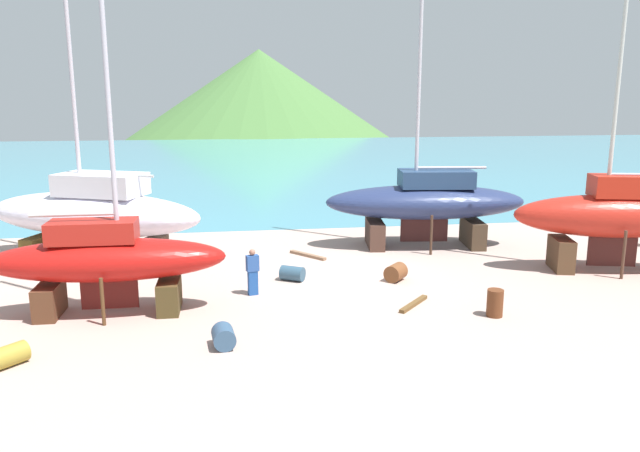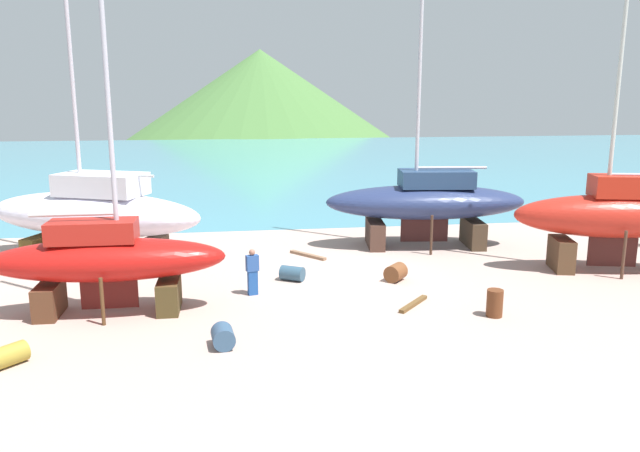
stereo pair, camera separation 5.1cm
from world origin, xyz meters
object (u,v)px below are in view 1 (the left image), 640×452
(barrel_rust_mid, at_px, (396,272))
(barrel_tar_black, at_px, (10,355))
(sailboat_large_starboard, at_px, (426,201))
(worker, at_px, (253,271))
(sailboat_far_slipway, at_px, (94,212))
(barrel_rust_far, at_px, (495,303))
(barrel_ochre, at_px, (224,337))
(sailboat_mid_port, at_px, (106,259))
(sailboat_small_center, at_px, (616,216))
(barrel_tipped_left, at_px, (292,273))

(barrel_rust_mid, bearing_deg, barrel_tar_black, -154.00)
(sailboat_large_starboard, height_order, worker, sailboat_large_starboard)
(worker, distance_m, barrel_rust_mid, 5.62)
(worker, relative_size, barrel_tar_black, 1.93)
(barrel_rust_mid, bearing_deg, sailboat_far_slipway, 156.47)
(barrel_rust_mid, bearing_deg, barrel_rust_far, -63.07)
(sailboat_far_slipway, distance_m, sailboat_large_starboard, 14.95)
(sailboat_large_starboard, distance_m, barrel_rust_far, 9.67)
(barrel_ochre, bearing_deg, sailboat_far_slipway, 117.29)
(sailboat_mid_port, relative_size, sailboat_small_center, 1.02)
(barrel_rust_far, bearing_deg, barrel_tipped_left, 141.44)
(sailboat_small_center, xyz_separation_m, barrel_rust_mid, (-9.09, -0.09, -1.95))
(barrel_ochre, distance_m, barrel_tar_black, 5.64)
(sailboat_far_slipway, distance_m, barrel_tar_black, 11.35)
(sailboat_mid_port, xyz_separation_m, barrel_ochre, (3.73, -3.41, -1.52))
(sailboat_mid_port, relative_size, barrel_ochre, 17.38)
(sailboat_small_center, height_order, barrel_tipped_left, sailboat_small_center)
(barrel_ochre, bearing_deg, barrel_rust_mid, 40.20)
(barrel_tipped_left, bearing_deg, sailboat_large_starboard, 34.38)
(sailboat_small_center, relative_size, barrel_rust_far, 15.19)
(sailboat_mid_port, bearing_deg, barrel_tar_black, -115.84)
(barrel_rust_mid, relative_size, barrel_ochre, 1.01)
(sailboat_large_starboard, relative_size, barrel_ochre, 20.88)
(barrel_tipped_left, relative_size, barrel_tar_black, 1.02)
(sailboat_far_slipway, bearing_deg, barrel_rust_mid, 179.03)
(sailboat_far_slipway, relative_size, barrel_rust_far, 16.13)
(sailboat_mid_port, xyz_separation_m, sailboat_large_starboard, (13.10, 7.37, 0.30))
(sailboat_small_center, bearing_deg, worker, 16.76)
(sailboat_large_starboard, xyz_separation_m, barrel_tipped_left, (-6.77, -4.63, -1.86))
(sailboat_far_slipway, bearing_deg, sailboat_small_center, -171.18)
(sailboat_mid_port, height_order, sailboat_far_slipway, sailboat_far_slipway)
(sailboat_mid_port, height_order, barrel_ochre, sailboat_mid_port)
(sailboat_small_center, xyz_separation_m, barrel_rust_far, (-6.93, -4.34, -1.84))
(sailboat_large_starboard, bearing_deg, barrel_tar_black, 43.18)
(sailboat_mid_port, distance_m, sailboat_large_starboard, 15.04)
(barrel_ochre, bearing_deg, sailboat_mid_port, 137.60)
(worker, distance_m, barrel_tar_black, 8.36)
(barrel_rust_mid, bearing_deg, worker, -170.63)
(sailboat_mid_port, bearing_deg, sailboat_small_center, 7.08)
(sailboat_small_center, relative_size, worker, 8.06)
(sailboat_mid_port, bearing_deg, barrel_rust_far, -9.16)
(barrel_tipped_left, bearing_deg, sailboat_mid_port, -156.63)
(barrel_ochre, height_order, barrel_tar_black, barrel_ochre)
(sailboat_mid_port, bearing_deg, barrel_ochre, -41.84)
(sailboat_far_slipway, xyz_separation_m, barrel_tar_black, (-0.05, -11.22, -1.75))
(sailboat_mid_port, bearing_deg, barrel_rust_mid, 12.23)
(sailboat_mid_port, distance_m, barrel_tar_black, 4.53)
(sailboat_large_starboard, distance_m, sailboat_small_center, 8.12)
(sailboat_small_center, bearing_deg, barrel_tipped_left, 10.54)
(sailboat_mid_port, height_order, sailboat_large_starboard, sailboat_large_starboard)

